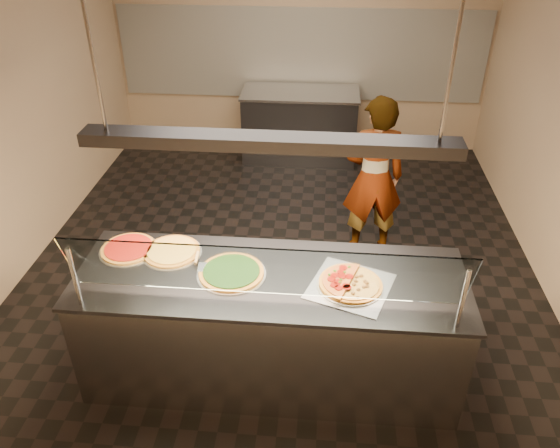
# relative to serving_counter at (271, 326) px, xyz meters

# --- Properties ---
(ground) EXTENTS (5.00, 6.00, 0.02)m
(ground) POSITION_rel_serving_counter_xyz_m (-0.04, 1.39, -0.48)
(ground) COLOR black
(ground) RESTS_ON ground
(wall_back) EXTENTS (5.00, 0.02, 3.00)m
(wall_back) POSITION_rel_serving_counter_xyz_m (-0.04, 4.40, 1.03)
(wall_back) COLOR tan
(wall_back) RESTS_ON ground
(wall_front) EXTENTS (5.00, 0.02, 3.00)m
(wall_front) POSITION_rel_serving_counter_xyz_m (-0.04, -1.62, 1.03)
(wall_front) COLOR tan
(wall_front) RESTS_ON ground
(wall_left) EXTENTS (0.02, 6.00, 3.00)m
(wall_left) POSITION_rel_serving_counter_xyz_m (-2.55, 1.39, 1.03)
(wall_left) COLOR tan
(wall_left) RESTS_ON ground
(tile_band) EXTENTS (4.90, 0.02, 1.20)m
(tile_band) POSITION_rel_serving_counter_xyz_m (-0.04, 4.37, 0.83)
(tile_band) COLOR silver
(tile_band) RESTS_ON wall_back
(serving_counter) EXTENTS (2.75, 0.94, 0.93)m
(serving_counter) POSITION_rel_serving_counter_xyz_m (0.00, 0.00, 0.00)
(serving_counter) COLOR #B7B7BC
(serving_counter) RESTS_ON ground
(sneeze_guard) EXTENTS (2.51, 0.18, 0.54)m
(sneeze_guard) POSITION_rel_serving_counter_xyz_m (0.00, -0.34, 0.76)
(sneeze_guard) COLOR #B7B7BC
(sneeze_guard) RESTS_ON serving_counter
(perforated_tray) EXTENTS (0.66, 0.66, 0.01)m
(perforated_tray) POSITION_rel_serving_counter_xyz_m (0.55, -0.06, 0.47)
(perforated_tray) COLOR silver
(perforated_tray) RESTS_ON serving_counter
(half_pizza_pepperoni) EXTENTS (0.34, 0.47, 0.05)m
(half_pizza_pepperoni) POSITION_rel_serving_counter_xyz_m (0.45, -0.06, 0.50)
(half_pizza_pepperoni) COLOR #9D5E1D
(half_pizza_pepperoni) RESTS_ON perforated_tray
(half_pizza_sausage) EXTENTS (0.34, 0.47, 0.04)m
(half_pizza_sausage) POSITION_rel_serving_counter_xyz_m (0.66, -0.06, 0.49)
(half_pizza_sausage) COLOR #9D5E1D
(half_pizza_sausage) RESTS_ON perforated_tray
(pizza_spinach) EXTENTS (0.49, 0.49, 0.03)m
(pizza_spinach) POSITION_rel_serving_counter_xyz_m (-0.28, 0.01, 0.48)
(pizza_spinach) COLOR silver
(pizza_spinach) RESTS_ON serving_counter
(pizza_cheese) EXTENTS (0.44, 0.44, 0.03)m
(pizza_cheese) POSITION_rel_serving_counter_xyz_m (-0.76, 0.22, 0.48)
(pizza_cheese) COLOR silver
(pizza_cheese) RESTS_ON serving_counter
(pizza_tomato) EXTENTS (0.43, 0.43, 0.03)m
(pizza_tomato) POSITION_rel_serving_counter_xyz_m (-1.09, 0.23, 0.48)
(pizza_tomato) COLOR silver
(pizza_tomato) RESTS_ON serving_counter
(pizza_spatula) EXTENTS (0.19, 0.23, 0.02)m
(pizza_spatula) POSITION_rel_serving_counter_xyz_m (-0.51, 0.10, 0.49)
(pizza_spatula) COLOR #B7B7BC
(pizza_spatula) RESTS_ON pizza_spinach
(prep_table) EXTENTS (1.54, 0.74, 0.93)m
(prep_table) POSITION_rel_serving_counter_xyz_m (-0.01, 3.94, 0.00)
(prep_table) COLOR #303035
(prep_table) RESTS_ON ground
(worker) EXTENTS (0.65, 0.48, 1.65)m
(worker) POSITION_rel_serving_counter_xyz_m (0.82, 1.77, 0.36)
(worker) COLOR black
(worker) RESTS_ON ground
(heat_lamp_housing) EXTENTS (2.30, 0.18, 0.08)m
(heat_lamp_housing) POSITION_rel_serving_counter_xyz_m (0.00, 0.00, 1.48)
(heat_lamp_housing) COLOR #303035
(heat_lamp_housing) RESTS_ON ceiling
(lamp_rod_left) EXTENTS (0.02, 0.02, 1.01)m
(lamp_rod_left) POSITION_rel_serving_counter_xyz_m (-1.00, 0.00, 2.03)
(lamp_rod_left) COLOR #B7B7BC
(lamp_rod_left) RESTS_ON ceiling
(lamp_rod_right) EXTENTS (0.02, 0.02, 1.01)m
(lamp_rod_right) POSITION_rel_serving_counter_xyz_m (1.00, 0.00, 2.03)
(lamp_rod_right) COLOR #B7B7BC
(lamp_rod_right) RESTS_ON ceiling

